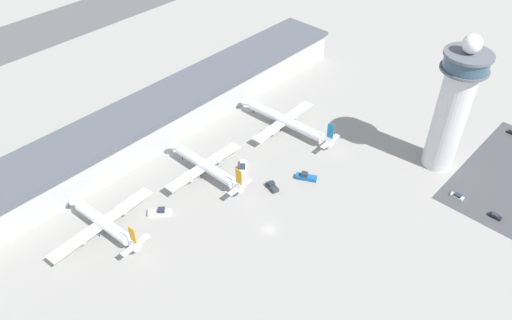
% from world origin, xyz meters
% --- Properties ---
extents(ground_plane, '(1000.00, 1000.00, 0.00)m').
position_xyz_m(ground_plane, '(0.00, 0.00, 0.00)').
color(ground_plane, gray).
extents(terminal_building, '(217.25, 25.00, 14.46)m').
position_xyz_m(terminal_building, '(0.00, 70.00, 7.33)').
color(terminal_building, '#B2B2B7').
rests_on(terminal_building, ground).
extents(runway_strip, '(325.87, 44.00, 0.01)m').
position_xyz_m(runway_strip, '(0.00, 194.64, 0.00)').
color(runway_strip, '#515154').
rests_on(runway_strip, ground).
extents(control_tower, '(16.41, 16.41, 53.92)m').
position_xyz_m(control_tower, '(69.96, -24.58, 26.66)').
color(control_tower, silver).
rests_on(control_tower, ground).
extents(airplane_gate_alpha, '(40.40, 33.47, 12.28)m').
position_xyz_m(airplane_gate_alpha, '(-37.77, 39.40, 4.07)').
color(airplane_gate_alpha, silver).
rests_on(airplane_gate_alpha, ground).
extents(airplane_gate_bravo, '(34.81, 36.72, 12.64)m').
position_xyz_m(airplane_gate_bravo, '(4.31, 35.58, 4.50)').
color(airplane_gate_bravo, silver).
rests_on(airplane_gate_bravo, ground).
extents(airplane_gate_charlie, '(35.86, 46.25, 12.50)m').
position_xyz_m(airplane_gate_charlie, '(47.05, 32.85, 4.05)').
color(airplane_gate_charlie, white).
rests_on(airplane_gate_charlie, ground).
extents(service_truck_catering, '(7.26, 7.30, 2.61)m').
position_xyz_m(service_truck_catering, '(-20.44, 32.38, 0.90)').
color(service_truck_catering, black).
rests_on(service_truck_catering, ground).
extents(service_truck_fuel, '(5.85, 8.07, 2.82)m').
position_xyz_m(service_truck_fuel, '(28.21, 6.74, 0.98)').
color(service_truck_fuel, black).
rests_on(service_truck_fuel, ground).
extents(service_truck_baggage, '(7.50, 6.93, 2.77)m').
position_xyz_m(service_truck_baggage, '(15.95, 27.73, 0.96)').
color(service_truck_baggage, black).
rests_on(service_truck_baggage, ground).
extents(service_truck_water, '(3.86, 5.96, 2.63)m').
position_xyz_m(service_truck_water, '(15.76, 12.59, 0.91)').
color(service_truck_water, black).
rests_on(service_truck_water, ground).
extents(car_yellow_taxi, '(1.93, 4.72, 1.55)m').
position_xyz_m(car_yellow_taxi, '(57.36, -39.27, 0.60)').
color(car_yellow_taxi, black).
rests_on(car_yellow_taxi, ground).
extents(car_blue_compact, '(1.98, 4.35, 1.40)m').
position_xyz_m(car_blue_compact, '(57.10, -53.17, 0.54)').
color(car_blue_compact, black).
rests_on(car_blue_compact, ground).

